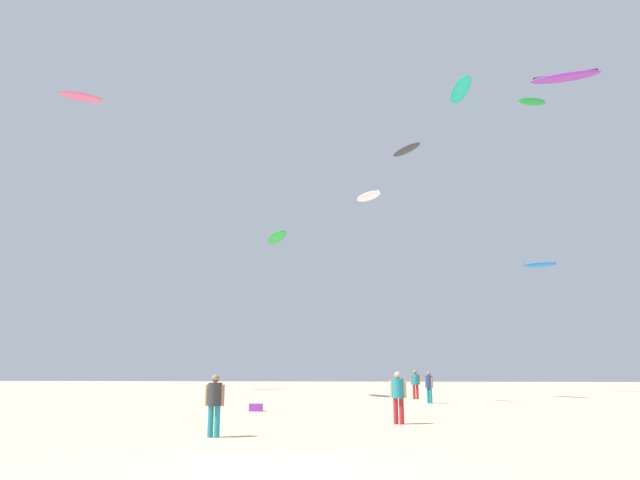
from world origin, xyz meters
name	(u,v)px	position (x,y,z in m)	size (l,w,h in m)	color
ground_plane	(271,469)	(0.00, 0.00, 0.00)	(120.00, 120.00, 0.00)	beige
person_foreground	(215,400)	(-2.31, 4.67, 0.99)	(0.56, 0.38, 1.70)	teal
person_midground	(398,393)	(3.08, 8.58, 1.01)	(0.56, 0.39, 1.74)	#B21E23
person_left	(429,385)	(5.49, 19.50, 0.95)	(0.38, 0.44, 1.63)	teal
person_right	(415,382)	(5.15, 23.33, 0.98)	(0.56, 0.38, 1.68)	#B21E23
cooler_box	(256,407)	(-2.73, 13.73, 0.16)	(0.56, 0.36, 0.32)	purple
kite_aloft_0	(460,90)	(9.20, 25.14, 20.78)	(1.31, 4.14, 0.43)	#19B29E
kite_aloft_1	(81,97)	(-21.60, 31.30, 24.43)	(3.68, 2.67, 0.62)	#E5598C
kite_aloft_2	(565,77)	(16.20, 24.53, 21.21)	(4.64, 2.37, 0.57)	purple
kite_aloft_3	(277,237)	(-3.48, 24.40, 10.20)	(2.16, 3.99, 0.52)	green
kite_aloft_4	(368,196)	(2.48, 19.45, 11.41)	(1.73, 1.96, 0.46)	white
kite_aloft_5	(540,265)	(15.99, 32.51, 9.61)	(2.59, 1.39, 0.46)	blue
kite_aloft_6	(406,150)	(5.04, 22.64, 15.44)	(2.05, 2.66, 0.27)	#2D2D33
kite_aloft_7	(532,102)	(17.46, 35.21, 24.67)	(2.66, 1.32, 0.59)	green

